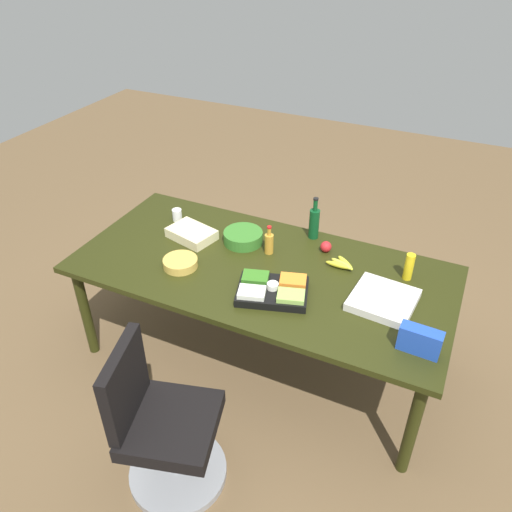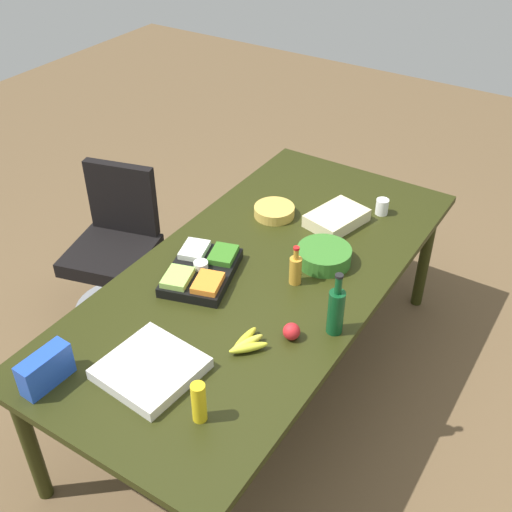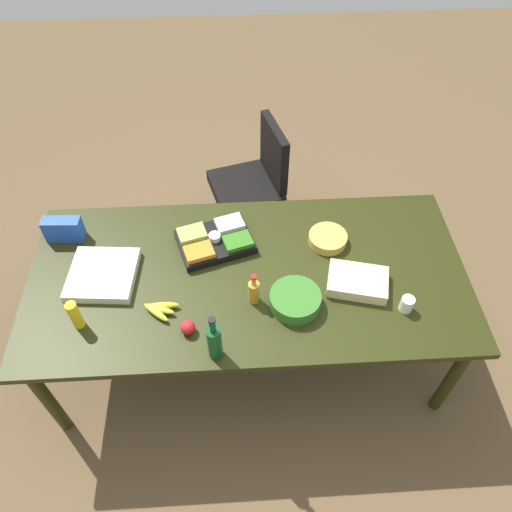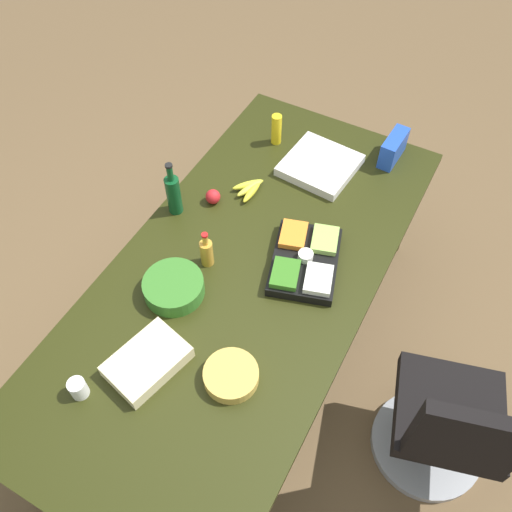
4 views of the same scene
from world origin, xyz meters
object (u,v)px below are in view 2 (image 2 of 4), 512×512
at_px(paper_cup, 382,207).
at_px(veggie_tray, 201,270).
at_px(chip_bag_blue, 45,369).
at_px(apple_red, 292,331).
at_px(banana_bunch, 247,343).
at_px(chip_bowl, 274,211).
at_px(dressing_bottle, 295,269).
at_px(conference_table, 261,283).
at_px(pizza_box, 151,369).
at_px(office_chair, 117,260).
at_px(salad_bowl, 324,256).
at_px(sheet_cake, 337,218).
at_px(wine_bottle, 336,310).
at_px(mustard_bottle, 199,402).

distance_m(paper_cup, veggie_tray, 1.12).
height_order(chip_bag_blue, apple_red, chip_bag_blue).
height_order(banana_bunch, chip_bowl, chip_bowl).
height_order(dressing_bottle, veggie_tray, dressing_bottle).
height_order(conference_table, pizza_box, pizza_box).
bearing_deg(dressing_bottle, conference_table, 97.75).
relative_size(pizza_box, chip_bowl, 1.60).
relative_size(office_chair, pizza_box, 2.65).
height_order(office_chair, apple_red, office_chair).
relative_size(banana_bunch, chip_bowl, 0.87).
bearing_deg(salad_bowl, chip_bowl, 61.00).
relative_size(veggie_tray, sheet_cake, 1.53).
distance_m(paper_cup, wine_bottle, 1.02).
bearing_deg(salad_bowl, sheet_cake, 16.64).
xyz_separation_m(banana_bunch, salad_bowl, (0.71, 0.00, 0.02)).
distance_m(chip_bowl, veggie_tray, 0.66).
xyz_separation_m(mustard_bottle, chip_bag_blue, (-0.18, 0.62, -0.02)).
bearing_deg(sheet_cake, pizza_box, 174.34).
relative_size(paper_cup, apple_red, 1.18).
bearing_deg(office_chair, dressing_bottle, -92.48).
distance_m(banana_bunch, dressing_bottle, 0.50).
bearing_deg(salad_bowl, pizza_box, 166.84).
distance_m(chip_bowl, apple_red, 0.98).
xyz_separation_m(dressing_bottle, apple_red, (-0.34, -0.18, -0.04)).
relative_size(banana_bunch, mustard_bottle, 1.09).
distance_m(pizza_box, chip_bowl, 1.30).
xyz_separation_m(dressing_bottle, salad_bowl, (0.22, -0.04, -0.04)).
relative_size(conference_table, sheet_cake, 7.67).
distance_m(paper_cup, sheet_cake, 0.28).
distance_m(banana_bunch, sheet_cake, 1.07).
distance_m(pizza_box, apple_red, 0.61).
bearing_deg(mustard_bottle, apple_red, -7.39).
bearing_deg(chip_bowl, banana_bunch, -155.30).
bearing_deg(banana_bunch, chip_bowl, 24.70).
bearing_deg(salad_bowl, chip_bag_blue, 156.90).
bearing_deg(sheet_cake, chip_bag_blue, 164.80).
bearing_deg(salad_bowl, apple_red, -166.47).
bearing_deg(wine_bottle, conference_table, 69.75).
xyz_separation_m(paper_cup, wine_bottle, (-1.00, -0.21, 0.08)).
bearing_deg(chip_bag_blue, veggie_tray, -6.84).
bearing_deg(paper_cup, chip_bowl, 124.34).
bearing_deg(paper_cup, pizza_box, 169.33).
bearing_deg(banana_bunch, office_chair, 67.26).
relative_size(conference_table, mustard_bottle, 13.63).
bearing_deg(apple_red, dressing_bottle, 27.25).
xyz_separation_m(office_chair, chip_bag_blue, (-1.14, -0.76, 0.49)).
bearing_deg(office_chair, salad_bowl, -83.03).
bearing_deg(veggie_tray, dressing_bottle, -63.29).
relative_size(pizza_box, salad_bowl, 1.32).
distance_m(office_chair, paper_cup, 1.63).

